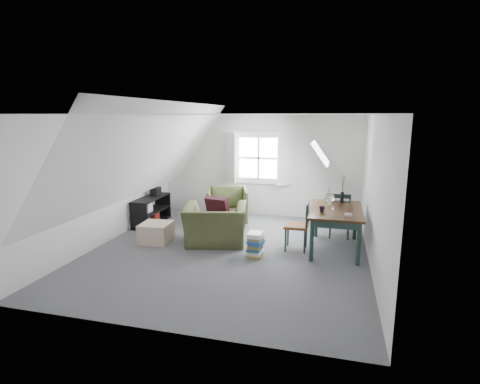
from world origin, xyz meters
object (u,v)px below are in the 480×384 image
(armchair_near, at_px, (216,243))
(dining_table, at_px, (336,214))
(dining_chair_far, at_px, (340,214))
(magazine_stack, at_px, (255,245))
(ottoman, at_px, (156,232))
(media_shelf, at_px, (151,212))
(dining_chair_near, at_px, (298,225))
(armchair_far, at_px, (227,224))

(armchair_near, xyz_separation_m, dining_table, (2.28, 0.24, 0.68))
(dining_chair_far, bearing_deg, dining_table, 102.40)
(dining_table, relative_size, magazine_stack, 3.64)
(dining_table, height_order, magazine_stack, dining_table)
(ottoman, height_order, dining_chair_far, dining_chair_far)
(armchair_near, bearing_deg, magazine_stack, 139.45)
(media_shelf, bearing_deg, dining_chair_near, -18.31)
(armchair_far, relative_size, magazine_stack, 2.17)
(media_shelf, relative_size, magazine_stack, 2.83)
(armchair_near, bearing_deg, media_shelf, -38.62)
(ottoman, distance_m, magazine_stack, 2.11)
(armchair_near, distance_m, dining_chair_far, 2.62)
(media_shelf, distance_m, magazine_stack, 3.13)
(ottoman, bearing_deg, dining_chair_near, 5.30)
(dining_chair_far, height_order, media_shelf, dining_chair_far)
(armchair_far, xyz_separation_m, dining_chair_near, (1.78, -1.32, 0.48))
(dining_table, distance_m, magazine_stack, 1.62)
(dining_chair_near, bearing_deg, ottoman, -99.82)
(armchair_far, bearing_deg, dining_chair_near, -53.28)
(armchair_near, bearing_deg, ottoman, -2.91)
(dining_chair_far, relative_size, media_shelf, 0.78)
(armchair_far, height_order, dining_table, dining_table)
(armchair_far, xyz_separation_m, dining_table, (2.45, -1.13, 0.68))
(dining_chair_near, relative_size, magazine_stack, 2.12)
(armchair_near, height_order, dining_table, dining_table)
(dining_chair_near, bearing_deg, magazine_stack, -67.74)
(dining_chair_far, bearing_deg, dining_chair_near, 70.13)
(armchair_far, relative_size, ottoman, 1.63)
(armchair_far, distance_m, dining_table, 2.78)
(dining_table, relative_size, dining_chair_near, 1.71)
(armchair_far, xyz_separation_m, dining_chair_far, (2.53, -0.36, 0.50))
(magazine_stack, bearing_deg, dining_chair_far, 45.78)
(dining_chair_far, height_order, magazine_stack, dining_chair_far)
(armchair_far, bearing_deg, magazine_stack, -76.65)
(dining_table, distance_m, dining_chair_near, 0.73)
(magazine_stack, bearing_deg, armchair_near, 152.08)
(ottoman, bearing_deg, media_shelf, 122.16)
(armchair_near, bearing_deg, dining_chair_near, 169.39)
(dining_table, relative_size, media_shelf, 1.28)
(ottoman, relative_size, media_shelf, 0.47)
(ottoman, xyz_separation_m, dining_table, (3.47, 0.45, 0.49))
(armchair_far, height_order, ottoman, armchair_far)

